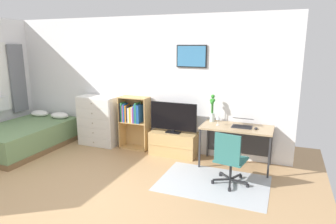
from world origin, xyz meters
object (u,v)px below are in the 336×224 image
object	(u,v)px
bookshelf	(133,118)
laptop	(243,123)
tv_stand	(174,144)
desk	(237,132)
office_chair	(229,158)
bamboo_vase	(212,108)
dresser	(99,121)
television	(173,118)
computer_mouse	(256,128)
wine_glass	(218,118)
bed	(25,136)

from	to	relation	value
bookshelf	laptop	distance (m)	2.23
tv_stand	desk	world-z (taller)	desk
office_chair	bamboo_vase	bearing A→B (deg)	127.20
desk	bamboo_vase	bearing A→B (deg)	168.04
dresser	television	world-z (taller)	dresser
computer_mouse	wine_glass	xyz separation A→B (m)	(-0.66, 0.02, 0.12)
television	laptop	size ratio (longest dim) A/B	2.52
dresser	computer_mouse	size ratio (longest dim) A/B	10.27
dresser	laptop	xyz separation A→B (m)	(3.05, -0.04, 0.27)
television	laptop	bearing A→B (deg)	-1.38
bed	bookshelf	world-z (taller)	bookshelf
television	computer_mouse	bearing A→B (deg)	-5.44
dresser	desk	distance (m)	2.96
dresser	desk	xyz separation A→B (m)	(2.96, -0.02, 0.08)
bed	television	xyz separation A→B (m)	(3.02, 0.80, 0.50)
bed	desk	bearing A→B (deg)	9.20
television	wine_glass	world-z (taller)	television
dresser	office_chair	world-z (taller)	dresser
desk	laptop	size ratio (longest dim) A/B	3.29
tv_stand	wine_glass	distance (m)	1.12
bed	bamboo_vase	world-z (taller)	bamboo_vase
tv_stand	television	distance (m)	0.53
bookshelf	tv_stand	size ratio (longest dim) A/B	1.19
desk	television	bearing A→B (deg)	179.31
office_chair	television	bearing A→B (deg)	153.97
dresser	bamboo_vase	world-z (taller)	bamboo_vase
television	laptop	xyz separation A→B (m)	(1.32, -0.03, 0.04)
laptop	wine_glass	world-z (taller)	wine_glass
television	wine_glass	distance (m)	0.92
bed	wine_glass	size ratio (longest dim) A/B	11.47
bed	computer_mouse	bearing A→B (deg)	6.84
dresser	wine_glass	world-z (taller)	dresser
desk	laptop	xyz separation A→B (m)	(0.09, -0.02, 0.19)
bookshelf	office_chair	size ratio (longest dim) A/B	1.28
bed	wine_glass	bearing A→B (deg)	8.51
dresser	laptop	size ratio (longest dim) A/B	2.86
desk	computer_mouse	size ratio (longest dim) A/B	11.81
laptop	wine_glass	size ratio (longest dim) A/B	2.07
wine_glass	bookshelf	bearing A→B (deg)	173.90
bed	wine_glass	distance (m)	4.03
dresser	bamboo_vase	xyz separation A→B (m)	(2.47, 0.08, 0.45)
computer_mouse	laptop	bearing A→B (deg)	154.21
tv_stand	television	world-z (taller)	television
dresser	wine_glass	xyz separation A→B (m)	(2.63, -0.13, 0.34)
office_chair	wine_glass	world-z (taller)	wine_glass
office_chair	tv_stand	bearing A→B (deg)	153.30
tv_stand	bamboo_vase	bearing A→B (deg)	5.15
tv_stand	bamboo_vase	size ratio (longest dim) A/B	1.82
bed	dresser	bearing A→B (deg)	30.67
bamboo_vase	bookshelf	bearing A→B (deg)	-179.29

